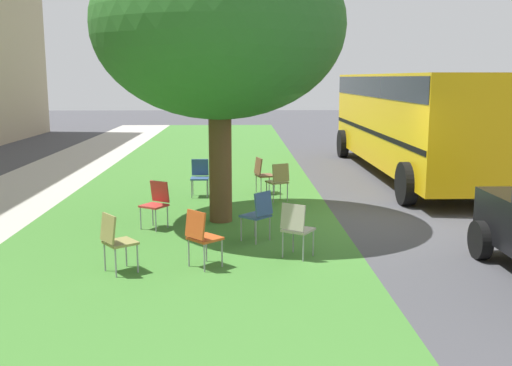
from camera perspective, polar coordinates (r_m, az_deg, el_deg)
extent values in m
plane|color=#424247|center=(11.58, 9.07, -3.84)|extent=(80.00, 80.00, 0.00)
cube|color=#3D752D|center=(11.43, -6.93, -3.97)|extent=(48.00, 6.00, 0.01)
cylinder|color=brown|center=(11.38, -3.48, 2.70)|extent=(0.44, 0.44, 2.61)
ellipsoid|color=#2D6B28|center=(11.32, -3.62, 14.99)|extent=(4.71, 4.71, 3.48)
cube|color=olive|center=(13.39, 2.04, 0.10)|extent=(0.54, 0.55, 0.04)
cube|color=olive|center=(13.19, 2.41, 1.00)|extent=(0.24, 0.40, 0.40)
cylinder|color=gray|center=(13.66, 2.38, -0.68)|extent=(0.02, 0.02, 0.42)
cylinder|color=gray|center=(13.50, 1.03, -0.80)|extent=(0.02, 0.02, 0.42)
cylinder|color=gray|center=(13.36, 3.06, -0.92)|extent=(0.02, 0.02, 0.42)
cylinder|color=gray|center=(13.20, 1.69, -1.06)|extent=(0.02, 0.02, 0.42)
cube|color=#335184|center=(13.91, -5.47, 0.44)|extent=(0.40, 0.42, 0.04)
cube|color=#335184|center=(14.05, -5.44, 1.53)|extent=(0.09, 0.40, 0.40)
cylinder|color=gray|center=(13.80, -6.25, -0.62)|extent=(0.02, 0.02, 0.42)
cylinder|color=gray|center=(13.77, -4.76, -0.61)|extent=(0.02, 0.02, 0.42)
cylinder|color=gray|center=(14.13, -6.14, -0.36)|extent=(0.02, 0.02, 0.42)
cylinder|color=gray|center=(14.10, -4.68, -0.36)|extent=(0.02, 0.02, 0.42)
cube|color=brown|center=(14.26, 0.90, 0.73)|extent=(0.52, 0.51, 0.04)
cube|color=brown|center=(14.17, 0.21, 1.65)|extent=(0.41, 0.20, 0.40)
cylinder|color=gray|center=(14.20, 1.79, -0.26)|extent=(0.02, 0.02, 0.42)
cylinder|color=gray|center=(14.53, 1.29, -0.01)|extent=(0.02, 0.02, 0.42)
cylinder|color=gray|center=(14.08, 0.49, -0.34)|extent=(0.02, 0.02, 0.42)
cylinder|color=gray|center=(14.42, 0.02, -0.09)|extent=(0.02, 0.02, 0.42)
cube|color=#C64C1E|center=(8.77, -4.95, -5.35)|extent=(0.58, 0.58, 0.04)
cube|color=#C64C1E|center=(8.59, -5.90, -4.03)|extent=(0.35, 0.33, 0.40)
cylinder|color=gray|center=(8.80, -3.31, -6.81)|extent=(0.02, 0.02, 0.42)
cylinder|color=gray|center=(9.07, -4.83, -6.33)|extent=(0.02, 0.02, 0.42)
cylinder|color=gray|center=(8.59, -5.03, -7.26)|extent=(0.02, 0.02, 0.42)
cylinder|color=gray|center=(8.86, -6.53, -6.75)|extent=(0.02, 0.02, 0.42)
cube|color=#335184|center=(10.12, -0.05, -3.20)|extent=(0.58, 0.58, 0.04)
cube|color=#335184|center=(9.95, 0.72, -2.01)|extent=(0.35, 0.34, 0.40)
cylinder|color=gray|center=(10.41, -0.09, -4.11)|extent=(0.02, 0.02, 0.42)
cylinder|color=gray|center=(10.16, -1.45, -4.48)|extent=(0.02, 0.02, 0.42)
cylinder|color=gray|center=(10.20, 1.34, -4.42)|extent=(0.02, 0.02, 0.42)
cylinder|color=gray|center=(9.93, -0.01, -4.82)|extent=(0.02, 0.02, 0.42)
cube|color=#B7332D|center=(11.07, -9.87, -2.18)|extent=(0.56, 0.57, 0.04)
cube|color=#B7332D|center=(11.16, -9.31, -0.81)|extent=(0.28, 0.38, 0.40)
cylinder|color=gray|center=(11.11, -11.11, -3.39)|extent=(0.02, 0.02, 0.42)
cylinder|color=gray|center=(10.88, -9.68, -3.63)|extent=(0.02, 0.02, 0.42)
cylinder|color=gray|center=(11.36, -9.97, -3.05)|extent=(0.02, 0.02, 0.42)
cylinder|color=gray|center=(11.14, -8.56, -3.28)|extent=(0.02, 0.02, 0.42)
cube|color=olive|center=(8.73, -12.99, -5.64)|extent=(0.58, 0.57, 0.04)
cube|color=olive|center=(8.60, -14.14, -4.28)|extent=(0.37, 0.31, 0.40)
cylinder|color=gray|center=(8.71, -11.40, -7.18)|extent=(0.02, 0.02, 0.42)
cylinder|color=gray|center=(9.02, -12.46, -6.62)|extent=(0.02, 0.02, 0.42)
cylinder|color=gray|center=(8.57, -13.43, -7.56)|extent=(0.02, 0.02, 0.42)
cylinder|color=gray|center=(8.89, -14.44, -6.97)|extent=(0.02, 0.02, 0.42)
cube|color=#ADA393|center=(9.23, 4.11, -4.54)|extent=(0.57, 0.57, 0.04)
cube|color=#ADA393|center=(9.02, 3.59, -3.31)|extent=(0.29, 0.38, 0.40)
cylinder|color=gray|center=(9.36, 5.56, -5.81)|extent=(0.02, 0.02, 0.42)
cylinder|color=gray|center=(9.52, 3.62, -5.50)|extent=(0.02, 0.02, 0.42)
cylinder|color=gray|center=(9.07, 4.60, -6.32)|extent=(0.02, 0.02, 0.42)
cylinder|color=gray|center=(9.23, 2.61, -5.99)|extent=(0.02, 0.02, 0.42)
cylinder|color=black|center=(9.80, 20.90, -5.17)|extent=(0.60, 0.18, 0.60)
cube|color=yellow|center=(17.39, 14.92, 6.04)|extent=(10.40, 2.44, 2.50)
cube|color=black|center=(17.42, 14.87, 4.90)|extent=(10.30, 2.46, 0.12)
cube|color=black|center=(17.36, 15.06, 9.01)|extent=(10.30, 2.46, 0.56)
cylinder|color=black|center=(21.09, 8.40, 3.80)|extent=(0.96, 0.28, 0.96)
cylinder|color=black|center=(21.67, 14.99, 3.74)|extent=(0.96, 0.28, 0.96)
cylinder|color=black|center=(13.36, 14.36, -0.06)|extent=(0.96, 0.28, 0.96)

